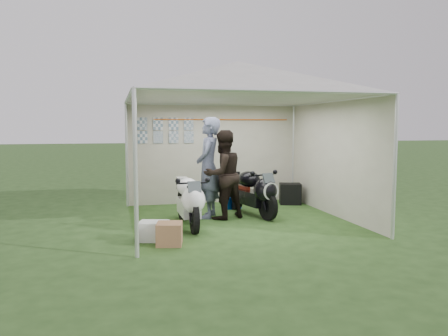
{
  "coord_description": "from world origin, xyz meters",
  "views": [
    {
      "loc": [
        -2.27,
        -7.95,
        1.79
      ],
      "look_at": [
        -0.18,
        0.35,
        0.97
      ],
      "focal_mm": 35.0,
      "sensor_mm": 36.0,
      "label": 1
    }
  ],
  "objects_px": {
    "motorcycle_black": "(253,190)",
    "paddock_stand": "(232,203)",
    "crate_0": "(154,231)",
    "canopy_tent": "(237,85)",
    "person_blue_jacket": "(209,168)",
    "crate_1": "(169,234)",
    "equipment_box": "(290,194)",
    "crate_2": "(168,228)",
    "person_dark_jacket": "(223,175)",
    "motorcycle_white": "(189,199)"
  },
  "relations": [
    {
      "from": "motorcycle_black",
      "to": "paddock_stand",
      "type": "height_order",
      "value": "motorcycle_black"
    },
    {
      "from": "motorcycle_black",
      "to": "paddock_stand",
      "type": "distance_m",
      "value": 0.92
    },
    {
      "from": "motorcycle_black",
      "to": "equipment_box",
      "type": "height_order",
      "value": "motorcycle_black"
    },
    {
      "from": "person_dark_jacket",
      "to": "crate_2",
      "type": "xyz_separation_m",
      "value": [
        -1.19,
        -0.96,
        -0.76
      ]
    },
    {
      "from": "canopy_tent",
      "to": "person_dark_jacket",
      "type": "bearing_deg",
      "value": 149.46
    },
    {
      "from": "equipment_box",
      "to": "person_dark_jacket",
      "type": "bearing_deg",
      "value": -148.43
    },
    {
      "from": "canopy_tent",
      "to": "motorcycle_black",
      "type": "bearing_deg",
      "value": 35.82
    },
    {
      "from": "person_dark_jacket",
      "to": "crate_1",
      "type": "bearing_deg",
      "value": 30.78
    },
    {
      "from": "crate_2",
      "to": "canopy_tent",
      "type": "bearing_deg",
      "value": 29.64
    },
    {
      "from": "person_dark_jacket",
      "to": "crate_1",
      "type": "distance_m",
      "value": 2.17
    },
    {
      "from": "person_blue_jacket",
      "to": "crate_2",
      "type": "distance_m",
      "value": 1.73
    },
    {
      "from": "canopy_tent",
      "to": "crate_0",
      "type": "height_order",
      "value": "canopy_tent"
    },
    {
      "from": "crate_1",
      "to": "crate_2",
      "type": "xyz_separation_m",
      "value": [
        0.06,
        0.68,
        -0.07
      ]
    },
    {
      "from": "crate_2",
      "to": "motorcycle_white",
      "type": "bearing_deg",
      "value": 44.76
    },
    {
      "from": "paddock_stand",
      "to": "equipment_box",
      "type": "xyz_separation_m",
      "value": [
        1.44,
        0.19,
        0.11
      ]
    },
    {
      "from": "crate_1",
      "to": "equipment_box",
      "type": "bearing_deg",
      "value": 41.7
    },
    {
      "from": "motorcycle_black",
      "to": "crate_2",
      "type": "height_order",
      "value": "motorcycle_black"
    },
    {
      "from": "motorcycle_black",
      "to": "motorcycle_white",
      "type": "bearing_deg",
      "value": -168.1
    },
    {
      "from": "canopy_tent",
      "to": "person_blue_jacket",
      "type": "distance_m",
      "value": 1.69
    },
    {
      "from": "motorcycle_black",
      "to": "crate_1",
      "type": "bearing_deg",
      "value": -150.72
    },
    {
      "from": "paddock_stand",
      "to": "crate_1",
      "type": "bearing_deg",
      "value": -123.12
    },
    {
      "from": "motorcycle_white",
      "to": "paddock_stand",
      "type": "distance_m",
      "value": 1.97
    },
    {
      "from": "motorcycle_white",
      "to": "crate_1",
      "type": "height_order",
      "value": "motorcycle_white"
    },
    {
      "from": "person_blue_jacket",
      "to": "paddock_stand",
      "type": "bearing_deg",
      "value": 160.25
    },
    {
      "from": "person_blue_jacket",
      "to": "crate_0",
      "type": "bearing_deg",
      "value": -16.91
    },
    {
      "from": "motorcycle_black",
      "to": "crate_0",
      "type": "relative_size",
      "value": 4.05
    },
    {
      "from": "motorcycle_white",
      "to": "motorcycle_black",
      "type": "bearing_deg",
      "value": 25.85
    },
    {
      "from": "crate_1",
      "to": "person_blue_jacket",
      "type": "bearing_deg",
      "value": 61.18
    },
    {
      "from": "canopy_tent",
      "to": "motorcycle_white",
      "type": "height_order",
      "value": "canopy_tent"
    },
    {
      "from": "motorcycle_white",
      "to": "motorcycle_black",
      "type": "relative_size",
      "value": 0.99
    },
    {
      "from": "motorcycle_white",
      "to": "paddock_stand",
      "type": "xyz_separation_m",
      "value": [
        1.21,
        1.5,
        -0.37
      ]
    },
    {
      "from": "paddock_stand",
      "to": "person_blue_jacket",
      "type": "xyz_separation_m",
      "value": [
        -0.7,
        -0.79,
        0.86
      ]
    },
    {
      "from": "paddock_stand",
      "to": "crate_1",
      "type": "height_order",
      "value": "crate_1"
    },
    {
      "from": "motorcycle_black",
      "to": "crate_0",
      "type": "xyz_separation_m",
      "value": [
        -2.12,
        -1.48,
        -0.36
      ]
    },
    {
      "from": "crate_0",
      "to": "crate_2",
      "type": "bearing_deg",
      "value": 53.51
    },
    {
      "from": "motorcycle_white",
      "to": "person_dark_jacket",
      "type": "relative_size",
      "value": 1.05
    },
    {
      "from": "crate_0",
      "to": "canopy_tent",
      "type": "bearing_deg",
      "value": 34.72
    },
    {
      "from": "paddock_stand",
      "to": "crate_0",
      "type": "distance_m",
      "value": 2.99
    },
    {
      "from": "person_blue_jacket",
      "to": "crate_0",
      "type": "relative_size",
      "value": 4.39
    },
    {
      "from": "motorcycle_white",
      "to": "crate_0",
      "type": "xyz_separation_m",
      "value": [
        -0.7,
        -0.79,
        -0.35
      ]
    },
    {
      "from": "crate_2",
      "to": "crate_1",
      "type": "bearing_deg",
      "value": -94.94
    },
    {
      "from": "motorcycle_white",
      "to": "equipment_box",
      "type": "distance_m",
      "value": 3.16
    },
    {
      "from": "canopy_tent",
      "to": "crate_2",
      "type": "distance_m",
      "value": 2.97
    },
    {
      "from": "motorcycle_white",
      "to": "crate_2",
      "type": "height_order",
      "value": "motorcycle_white"
    },
    {
      "from": "motorcycle_black",
      "to": "person_blue_jacket",
      "type": "relative_size",
      "value": 0.92
    },
    {
      "from": "motorcycle_white",
      "to": "person_blue_jacket",
      "type": "bearing_deg",
      "value": 54.33
    },
    {
      "from": "paddock_stand",
      "to": "crate_2",
      "type": "height_order",
      "value": "paddock_stand"
    },
    {
      "from": "motorcycle_white",
      "to": "person_dark_jacket",
      "type": "xyz_separation_m",
      "value": [
        0.76,
        0.53,
        0.37
      ]
    },
    {
      "from": "motorcycle_white",
      "to": "motorcycle_black",
      "type": "xyz_separation_m",
      "value": [
        1.42,
        0.69,
        0.01
      ]
    },
    {
      "from": "person_blue_jacket",
      "to": "crate_1",
      "type": "distance_m",
      "value": 2.24
    }
  ]
}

